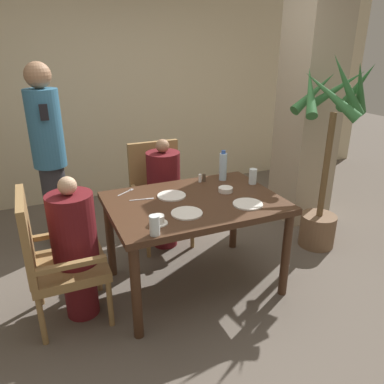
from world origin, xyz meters
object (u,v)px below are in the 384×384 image
(chair_left_side, at_px, (54,256))
(water_bottle, at_px, (223,166))
(bowl_small, at_px, (226,190))
(glass_tall_mid, at_px, (253,176))
(chair_far_side, at_px, (159,191))
(plate_main_left, at_px, (172,196))
(plate_dessert_center, at_px, (248,204))
(diner_in_left_chair, at_px, (75,247))
(glass_tall_near, at_px, (155,225))
(plate_main_right, at_px, (187,213))
(teacup_with_saucer, at_px, (158,220))
(potted_palm, at_px, (326,165))
(diner_in_far_chair, at_px, (164,193))
(standing_host, at_px, (49,154))

(chair_left_side, xyz_separation_m, water_bottle, (1.50, 0.33, 0.37))
(bowl_small, relative_size, glass_tall_mid, 0.88)
(chair_far_side, xyz_separation_m, plate_main_left, (-0.14, -0.74, 0.25))
(plate_dessert_center, bearing_deg, diner_in_left_chair, 168.95)
(chair_left_side, xyz_separation_m, plate_main_left, (0.94, 0.14, 0.25))
(bowl_small, bearing_deg, chair_far_side, 110.32)
(plate_dessert_center, xyz_separation_m, glass_tall_near, (-0.80, -0.17, 0.06))
(diner_in_left_chair, bearing_deg, chair_left_side, 180.00)
(plate_main_left, distance_m, plate_main_right, 0.35)
(diner_in_left_chair, xyz_separation_m, chair_far_side, (0.93, 0.88, -0.04))
(glass_tall_near, bearing_deg, chair_far_side, 70.49)
(teacup_with_saucer, relative_size, water_bottle, 0.47)
(potted_palm, relative_size, plate_dessert_center, 8.14)
(glass_tall_near, height_order, glass_tall_mid, same)
(diner_in_left_chair, relative_size, glass_tall_mid, 8.18)
(potted_palm, bearing_deg, plate_main_left, 178.98)
(potted_palm, bearing_deg, diner_in_far_chair, 156.20)
(chair_far_side, relative_size, plate_main_right, 4.39)
(potted_palm, relative_size, plate_main_right, 8.14)
(teacup_with_saucer, bearing_deg, diner_in_far_chair, 68.88)
(standing_host, relative_size, teacup_with_saucer, 13.85)
(diner_in_far_chair, distance_m, plate_main_left, 0.65)
(chair_left_side, xyz_separation_m, chair_far_side, (1.08, 0.88, 0.00))
(glass_tall_mid, bearing_deg, standing_host, 146.71)
(bowl_small, bearing_deg, diner_in_far_chair, 114.39)
(chair_left_side, xyz_separation_m, plate_main_right, (0.92, -0.21, 0.25))
(glass_tall_mid, bearing_deg, glass_tall_near, -152.83)
(chair_left_side, relative_size, diner_in_left_chair, 0.91)
(diner_in_far_chair, bearing_deg, plate_dessert_center, -71.14)
(plate_main_left, distance_m, water_bottle, 0.60)
(standing_host, distance_m, teacup_with_saucer, 1.57)
(chair_far_side, xyz_separation_m, potted_palm, (1.40, -0.77, 0.32))
(chair_far_side, xyz_separation_m, plate_main_right, (-0.15, -1.10, 0.25))
(plate_main_right, bearing_deg, potted_palm, 11.80)
(diner_in_left_chair, distance_m, chair_far_side, 1.28)
(standing_host, xyz_separation_m, plate_main_left, (0.83, -1.03, -0.17))
(diner_in_left_chair, bearing_deg, water_bottle, 13.65)
(diner_in_far_chair, bearing_deg, potted_palm, -23.80)
(bowl_small, bearing_deg, standing_host, 138.90)
(chair_far_side, height_order, diner_in_far_chair, diner_in_far_chair)
(chair_left_side, xyz_separation_m, diner_in_left_chair, (0.15, 0.00, 0.04))
(diner_in_left_chair, height_order, standing_host, standing_host)
(plate_main_left, distance_m, teacup_with_saucer, 0.49)
(bowl_small, relative_size, glass_tall_near, 0.88)
(water_bottle, bearing_deg, glass_tall_mid, -45.70)
(teacup_with_saucer, distance_m, water_bottle, 1.02)
(chair_left_side, xyz_separation_m, bowl_small, (1.38, 0.06, 0.26))
(diner_in_far_chair, height_order, water_bottle, diner_in_far_chair)
(chair_left_side, bearing_deg, plate_main_left, 8.52)
(plate_dessert_center, xyz_separation_m, teacup_with_saucer, (-0.72, -0.03, 0.02))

